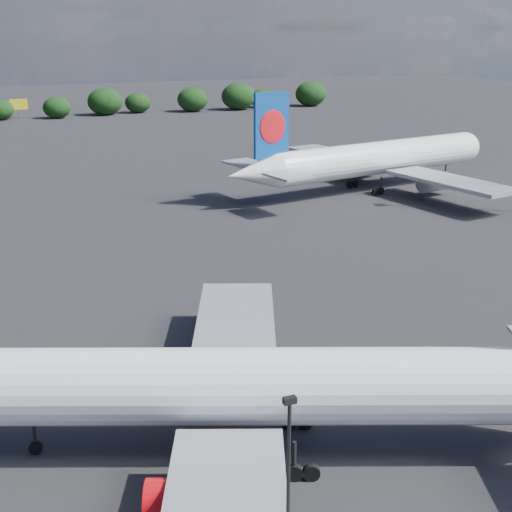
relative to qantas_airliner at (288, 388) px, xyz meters
name	(u,v)px	position (x,y,z in m)	size (l,w,h in m)	color
ground	(8,225)	(-11.98, 62.72, -4.51)	(500.00, 500.00, 0.00)	black
qantas_airliner	(288,388)	(0.00, 0.00, 0.00)	(43.56, 41.93, 14.80)	white
china_southern_airliner	(370,160)	(43.61, 62.65, 0.54)	(50.64, 48.35, 16.56)	white
apron_lamp_post	(288,498)	(-5.35, -11.52, 1.61)	(0.55, 0.30, 10.94)	black
billboard_yellow	(19,105)	(0.02, 184.72, -0.64)	(5.00, 0.30, 5.50)	gold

